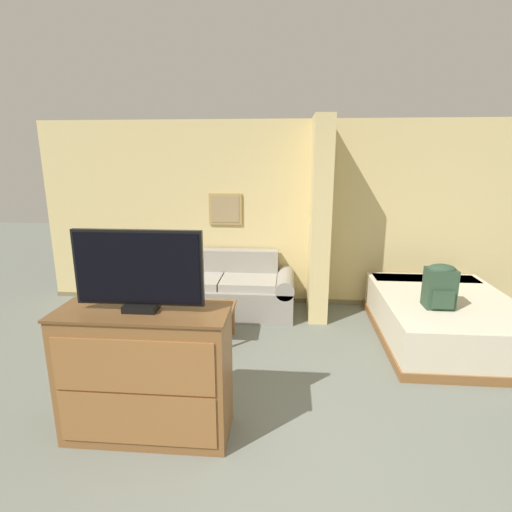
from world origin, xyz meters
The scene contains 11 objects.
ground_plane centered at (0.00, 0.00, 0.00)m, with size 20.00×20.00×0.00m, color slate.
wall_back centered at (0.00, 3.55, 1.29)m, with size 7.28×0.16×2.60m.
wall_partition_pillar centered at (0.33, 3.09, 1.30)m, with size 0.24×0.79×2.60m.
couch centered at (-0.97, 3.06, 0.30)m, with size 1.99×0.84×0.82m.
coffee_table centered at (-0.98, 2.14, 0.37)m, with size 0.61×0.44×0.43m.
side_table centered at (-2.15, 3.04, 0.48)m, with size 0.47×0.47×0.57m.
table_lamp centered at (-2.15, 3.04, 0.85)m, with size 0.29×0.29×0.43m.
tv_dresser centered at (-1.13, 0.50, 0.51)m, with size 1.28×0.49×1.02m.
tv centered at (-1.13, 0.51, 1.33)m, with size 0.93×0.16×0.60m.
bed centered at (1.79, 2.43, 0.26)m, with size 1.52×2.05×0.51m.
backpack centered at (1.57, 2.10, 0.76)m, with size 0.30×0.26×0.49m.
Camera 1 is at (-0.07, -2.13, 2.12)m, focal length 28.00 mm.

